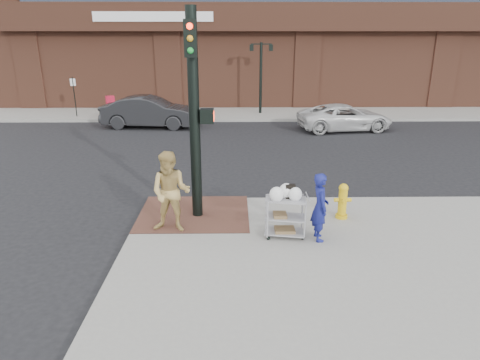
{
  "coord_description": "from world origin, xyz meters",
  "views": [
    {
      "loc": [
        0.44,
        -9.3,
        4.51
      ],
      "look_at": [
        0.58,
        0.33,
        1.25
      ],
      "focal_mm": 32.0,
      "sensor_mm": 36.0,
      "label": 1
    }
  ],
  "objects_px": {
    "utility_cart": "(285,213)",
    "traffic_signal_pole": "(195,111)",
    "minivan_white": "(345,117)",
    "woman_blue": "(320,207)",
    "pedestrian_tan": "(171,192)",
    "lamp_post": "(261,70)",
    "sedan_dark": "(150,112)",
    "fire_hydrant": "(343,201)"
  },
  "relations": [
    {
      "from": "sedan_dark",
      "to": "traffic_signal_pole",
      "type": "bearing_deg",
      "value": -159.42
    },
    {
      "from": "sedan_dark",
      "to": "minivan_white",
      "type": "distance_m",
      "value": 9.89
    },
    {
      "from": "sedan_dark",
      "to": "minivan_white",
      "type": "bearing_deg",
      "value": -90.32
    },
    {
      "from": "woman_blue",
      "to": "sedan_dark",
      "type": "height_order",
      "value": "woman_blue"
    },
    {
      "from": "fire_hydrant",
      "to": "woman_blue",
      "type": "bearing_deg",
      "value": -124.61
    },
    {
      "from": "woman_blue",
      "to": "sedan_dark",
      "type": "bearing_deg",
      "value": 21.65
    },
    {
      "from": "lamp_post",
      "to": "traffic_signal_pole",
      "type": "distance_m",
      "value": 15.43
    },
    {
      "from": "lamp_post",
      "to": "traffic_signal_pole",
      "type": "xyz_separation_m",
      "value": [
        -2.48,
        -15.23,
        0.21
      ]
    },
    {
      "from": "traffic_signal_pole",
      "to": "sedan_dark",
      "type": "distance_m",
      "value": 12.48
    },
    {
      "from": "utility_cart",
      "to": "pedestrian_tan",
      "type": "bearing_deg",
      "value": 172.5
    },
    {
      "from": "woman_blue",
      "to": "minivan_white",
      "type": "height_order",
      "value": "woman_blue"
    },
    {
      "from": "traffic_signal_pole",
      "to": "utility_cart",
      "type": "xyz_separation_m",
      "value": [
        2.07,
        -1.22,
        -2.12
      ]
    },
    {
      "from": "lamp_post",
      "to": "fire_hydrant",
      "type": "xyz_separation_m",
      "value": [
        1.14,
        -15.43,
        -2.0
      ]
    },
    {
      "from": "woman_blue",
      "to": "pedestrian_tan",
      "type": "height_order",
      "value": "pedestrian_tan"
    },
    {
      "from": "minivan_white",
      "to": "pedestrian_tan",
      "type": "bearing_deg",
      "value": 141.5
    },
    {
      "from": "utility_cart",
      "to": "traffic_signal_pole",
      "type": "bearing_deg",
      "value": 149.44
    },
    {
      "from": "lamp_post",
      "to": "sedan_dark",
      "type": "bearing_deg",
      "value": -150.02
    },
    {
      "from": "minivan_white",
      "to": "utility_cart",
      "type": "relative_size",
      "value": 3.74
    },
    {
      "from": "minivan_white",
      "to": "utility_cart",
      "type": "bearing_deg",
      "value": 152.22
    },
    {
      "from": "woman_blue",
      "to": "sedan_dark",
      "type": "xyz_separation_m",
      "value": [
        -6.21,
        13.2,
        -0.13
      ]
    },
    {
      "from": "traffic_signal_pole",
      "to": "woman_blue",
      "type": "bearing_deg",
      "value": -26.01
    },
    {
      "from": "minivan_white",
      "to": "woman_blue",
      "type": "bearing_deg",
      "value": 155.56
    },
    {
      "from": "traffic_signal_pole",
      "to": "pedestrian_tan",
      "type": "xyz_separation_m",
      "value": [
        -0.54,
        -0.88,
        -1.72
      ]
    },
    {
      "from": "sedan_dark",
      "to": "pedestrian_tan",
      "type": "bearing_deg",
      "value": -162.76
    },
    {
      "from": "sedan_dark",
      "to": "fire_hydrant",
      "type": "distance_m",
      "value": 13.93
    },
    {
      "from": "lamp_post",
      "to": "minivan_white",
      "type": "relative_size",
      "value": 0.86
    },
    {
      "from": "lamp_post",
      "to": "pedestrian_tan",
      "type": "bearing_deg",
      "value": -100.6
    },
    {
      "from": "woman_blue",
      "to": "utility_cart",
      "type": "bearing_deg",
      "value": 74.97
    },
    {
      "from": "traffic_signal_pole",
      "to": "woman_blue",
      "type": "height_order",
      "value": "traffic_signal_pole"
    },
    {
      "from": "pedestrian_tan",
      "to": "utility_cart",
      "type": "height_order",
      "value": "pedestrian_tan"
    },
    {
      "from": "woman_blue",
      "to": "utility_cart",
      "type": "xyz_separation_m",
      "value": [
        -0.74,
        0.15,
        -0.22
      ]
    },
    {
      "from": "woman_blue",
      "to": "utility_cart",
      "type": "relative_size",
      "value": 1.26
    },
    {
      "from": "traffic_signal_pole",
      "to": "sedan_dark",
      "type": "bearing_deg",
      "value": 106.05
    },
    {
      "from": "lamp_post",
      "to": "fire_hydrant",
      "type": "distance_m",
      "value": 15.6
    },
    {
      "from": "lamp_post",
      "to": "minivan_white",
      "type": "height_order",
      "value": "lamp_post"
    },
    {
      "from": "traffic_signal_pole",
      "to": "pedestrian_tan",
      "type": "bearing_deg",
      "value": -121.42
    },
    {
      "from": "lamp_post",
      "to": "utility_cart",
      "type": "distance_m",
      "value": 16.56
    },
    {
      "from": "woman_blue",
      "to": "fire_hydrant",
      "type": "bearing_deg",
      "value": -38.16
    },
    {
      "from": "utility_cart",
      "to": "fire_hydrant",
      "type": "distance_m",
      "value": 1.86
    },
    {
      "from": "utility_cart",
      "to": "sedan_dark",
      "type": "bearing_deg",
      "value": 112.74
    },
    {
      "from": "pedestrian_tan",
      "to": "woman_blue",
      "type": "bearing_deg",
      "value": -0.68
    },
    {
      "from": "minivan_white",
      "to": "traffic_signal_pole",
      "type": "bearing_deg",
      "value": 141.57
    }
  ]
}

